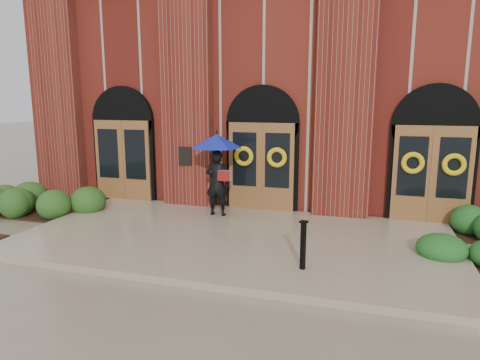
% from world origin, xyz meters
% --- Properties ---
extents(ground, '(90.00, 90.00, 0.00)m').
position_xyz_m(ground, '(0.00, 0.00, 0.00)').
color(ground, gray).
rests_on(ground, ground).
extents(landing, '(10.00, 5.30, 0.15)m').
position_xyz_m(landing, '(0.00, 0.15, 0.07)').
color(landing, tan).
rests_on(landing, ground).
extents(church_building, '(16.20, 12.53, 7.00)m').
position_xyz_m(church_building, '(0.00, 8.78, 3.50)').
color(church_building, maroon).
rests_on(church_building, ground).
extents(man_with_umbrella, '(1.42, 1.42, 2.23)m').
position_xyz_m(man_with_umbrella, '(-0.98, 1.75, 1.71)').
color(man_with_umbrella, black).
rests_on(man_with_umbrella, landing).
extents(metal_post, '(0.17, 0.17, 0.94)m').
position_xyz_m(metal_post, '(1.84, -1.38, 0.64)').
color(metal_post, black).
rests_on(metal_post, landing).
extents(hedge_wall_left, '(3.08, 1.23, 0.79)m').
position_xyz_m(hedge_wall_left, '(-6.27, 0.82, 0.40)').
color(hedge_wall_left, '#274F1A').
rests_on(hedge_wall_left, ground).
extents(hedge_front_right, '(1.57, 1.34, 0.55)m').
position_xyz_m(hedge_front_right, '(5.10, 0.00, 0.28)').
color(hedge_front_right, '#1F561F').
rests_on(hedge_front_right, ground).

